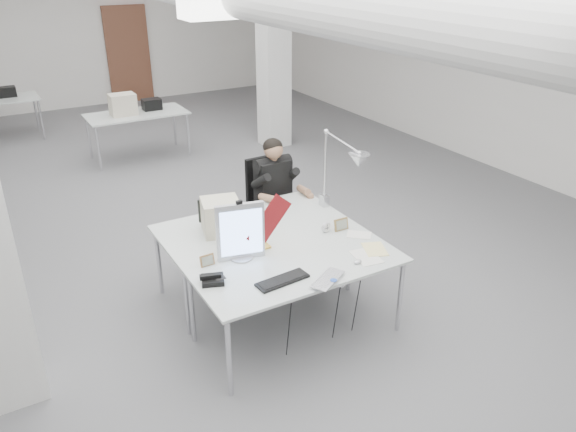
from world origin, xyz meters
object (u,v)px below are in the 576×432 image
Objects in this scene: desk_main at (298,264)px; beige_monitor at (221,216)px; bankers_lamp at (260,233)px; monitor at (240,232)px; office_chair at (272,210)px; desk_phone at (213,280)px; architect_lamp at (339,176)px; laptop at (334,282)px; seated_person at (274,177)px.

desk_main is 0.94m from beige_monitor.
bankers_lamp reaches higher than desk_main.
monitor is 0.56m from beige_monitor.
desk_main is 1.85× the size of office_chair.
desk_phone is at bearing -133.46° from monitor.
bankers_lamp is 0.88× the size of beige_monitor.
architect_lamp is (1.00, 0.24, 0.27)m from bankers_lamp.
office_chair is at bearing 65.54° from monitor.
office_chair is 1.69m from monitor.
office_chair is at bearing 45.72° from laptop.
desk_phone is at bearing -134.39° from seated_person.
office_chair is 1.20m from architect_lamp.
office_chair is at bearing 69.11° from desk_main.
seated_person reaches higher than desk_phone.
bankers_lamp is at bearing -176.82° from architect_lamp.
laptop is 2.03× the size of desk_phone.
laptop is 0.97m from desk_phone.
seated_person is (0.61, 1.54, 0.16)m from desk_main.
laptop is 0.43× the size of architect_lamp.
office_chair is 1.25m from beige_monitor.
bankers_lamp is 1.06m from architect_lamp.
seated_person is at bearing 68.50° from desk_main.
desk_main is 3.49× the size of monitor.
architect_lamp reaches higher than monitor.
seated_person is (0.00, -0.05, 0.41)m from office_chair.
laptop is (-0.52, -2.01, 0.28)m from office_chair.
beige_monitor reaches higher than office_chair.
monitor is (-0.38, 0.32, 0.27)m from desk_main.
seated_person reaches higher than beige_monitor.
desk_main is 2.17× the size of architect_lamp.
desk_phone is at bearing -133.43° from office_chair.
laptop is 1.06× the size of beige_monitor.
office_chair is 3.24× the size of bankers_lamp.
bankers_lamp is 0.36× the size of architect_lamp.
monitor is 0.90m from laptop.
beige_monitor is at bearing 110.31° from desk_main.
laptop is 1.20× the size of bankers_lamp.
monitor is 0.62× the size of architect_lamp.
office_chair is 1.89× the size of monitor.
seated_person is 1.37m from bankers_lamp.
seated_person reaches higher than monitor.
laptop is at bearing -65.05° from bankers_lamp.
laptop is 1.36m from beige_monitor.
monitor is at bearing 53.19° from desk_phone.
beige_monitor is (-0.93, -0.72, 0.43)m from office_chair.
architect_lamp is (1.17, -0.23, 0.25)m from beige_monitor.
monitor is 1.43× the size of laptop.
monitor is at bearing -81.92° from beige_monitor.
architect_lamp is at bearing 36.98° from desk_main.
office_chair is 2.85× the size of beige_monitor.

